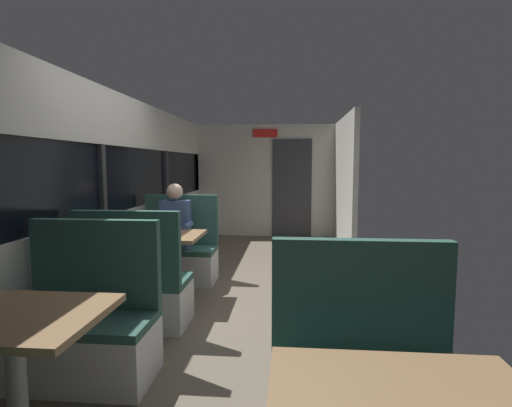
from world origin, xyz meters
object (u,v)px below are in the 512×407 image
(bench_near_window_facing_entry, at_px, (86,332))
(bench_mid_window_facing_end, at_px, (136,292))
(bench_front_aisle_facing_entry, at_px, (364,396))
(dining_table_mid_window, at_px, (160,243))
(seated_passenger, at_px, (177,241))
(dining_table_near_window, at_px, (13,332))
(bench_mid_window_facing_entry, at_px, (179,256))

(bench_near_window_facing_entry, relative_size, bench_mid_window_facing_end, 1.00)
(bench_front_aisle_facing_entry, bearing_deg, bench_mid_window_facing_end, 140.50)
(bench_mid_window_facing_end, bearing_deg, bench_front_aisle_facing_entry, -39.50)
(bench_mid_window_facing_end, bearing_deg, dining_table_mid_window, 90.00)
(dining_table_mid_window, relative_size, seated_passenger, 0.71)
(bench_near_window_facing_entry, height_order, dining_table_mid_window, bench_near_window_facing_entry)
(dining_table_near_window, relative_size, bench_near_window_facing_entry, 0.82)
(bench_mid_window_facing_end, distance_m, seated_passenger, 1.34)
(dining_table_mid_window, relative_size, bench_mid_window_facing_entry, 0.82)
(bench_front_aisle_facing_entry, distance_m, seated_passenger, 3.33)
(bench_near_window_facing_entry, relative_size, seated_passenger, 0.87)
(dining_table_near_window, bearing_deg, bench_mid_window_facing_entry, 90.00)
(dining_table_near_window, bearing_deg, bench_near_window_facing_entry, 90.00)
(bench_mid_window_facing_entry, bearing_deg, bench_near_window_facing_entry, -90.00)
(bench_mid_window_facing_end, xyz_separation_m, seated_passenger, (0.00, 1.33, 0.21))
(dining_table_near_window, relative_size, seated_passenger, 0.71)
(bench_near_window_facing_entry, distance_m, dining_table_mid_window, 1.61)
(dining_table_near_window, distance_m, dining_table_mid_window, 2.27)
(bench_mid_window_facing_entry, bearing_deg, seated_passenger, -90.00)
(dining_table_mid_window, distance_m, seated_passenger, 0.64)
(dining_table_near_window, xyz_separation_m, bench_mid_window_facing_end, (0.00, 1.57, -0.31))
(dining_table_near_window, height_order, dining_table_mid_window, same)
(dining_table_mid_window, bearing_deg, bench_near_window_facing_entry, -90.00)
(seated_passenger, bearing_deg, bench_mid_window_facing_end, -90.00)
(bench_mid_window_facing_entry, bearing_deg, dining_table_near_window, -90.00)
(bench_mid_window_facing_end, height_order, bench_front_aisle_facing_entry, same)
(bench_near_window_facing_entry, relative_size, bench_front_aisle_facing_entry, 1.00)
(bench_mid_window_facing_entry, relative_size, bench_front_aisle_facing_entry, 1.00)
(bench_front_aisle_facing_entry, relative_size, seated_passenger, 0.87)
(dining_table_mid_window, distance_m, bench_mid_window_facing_end, 0.77)
(dining_table_mid_window, bearing_deg, bench_mid_window_facing_end, -90.00)
(dining_table_near_window, height_order, bench_mid_window_facing_end, bench_mid_window_facing_end)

